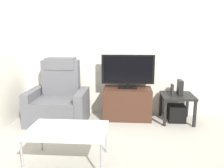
{
  "coord_description": "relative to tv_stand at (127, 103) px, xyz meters",
  "views": [
    {
      "loc": [
        0.09,
        -3.0,
        1.47
      ],
      "look_at": [
        -0.15,
        0.5,
        0.7
      ],
      "focal_mm": 36.12,
      "sensor_mm": 36.0,
      "label": 1
    }
  ],
  "objects": [
    {
      "name": "ground_plane",
      "position": [
        -0.1,
        -0.84,
        -0.28
      ],
      "size": [
        6.4,
        6.4,
        0.0
      ],
      "primitive_type": "plane",
      "color": "#9E998E"
    },
    {
      "name": "wall_back",
      "position": [
        -0.1,
        0.29,
        1.02
      ],
      "size": [
        6.4,
        0.06,
        2.6
      ],
      "primitive_type": "cube",
      "color": "beige",
      "rests_on": "ground"
    },
    {
      "name": "recliner_armchair",
      "position": [
        -1.17,
        -0.21,
        0.1
      ],
      "size": [
        0.98,
        0.78,
        1.08
      ],
      "rotation": [
        0.0,
        0.0,
        -0.21
      ],
      "color": "#515156",
      "rests_on": "ground"
    },
    {
      "name": "coffee_table",
      "position": [
        -0.68,
        -1.5,
        0.12
      ],
      "size": [
        0.9,
        0.6,
        0.42
      ],
      "color": "#B2C6C1",
      "rests_on": "ground"
    },
    {
      "name": "book_upright",
      "position": [
        0.75,
        -0.1,
        0.29
      ],
      "size": [
        0.03,
        0.14,
        0.18
      ],
      "primitive_type": "cube",
      "color": "#262626",
      "rests_on": "side_table"
    },
    {
      "name": "side_table",
      "position": [
        0.85,
        -0.08,
        0.12
      ],
      "size": [
        0.54,
        0.54,
        0.47
      ],
      "color": "black",
      "rests_on": "ground"
    },
    {
      "name": "subwoofer_box",
      "position": [
        0.85,
        -0.08,
        -0.14
      ],
      "size": [
        0.28,
        0.28,
        0.28
      ],
      "primitive_type": "cube",
      "color": "black",
      "rests_on": "ground"
    },
    {
      "name": "cell_phone",
      "position": [
        -0.55,
        -1.42,
        0.15
      ],
      "size": [
        0.12,
        0.17,
        0.01
      ],
      "primitive_type": "cube",
      "rotation": [
        0.0,
        0.0,
        -0.36
      ],
      "color": "#B7B7BC",
      "rests_on": "coffee_table"
    },
    {
      "name": "game_console",
      "position": [
        0.88,
        -0.07,
        0.32
      ],
      "size": [
        0.07,
        0.2,
        0.25
      ],
      "primitive_type": "cube",
      "color": "black",
      "rests_on": "side_table"
    },
    {
      "name": "tv_stand",
      "position": [
        0.0,
        0.0,
        0.0
      ],
      "size": [
        0.83,
        0.45,
        0.55
      ],
      "color": "#3D2319",
      "rests_on": "ground"
    },
    {
      "name": "television",
      "position": [
        0.0,
        0.02,
        0.58
      ],
      "size": [
        0.91,
        0.2,
        0.58
      ],
      "color": "black",
      "rests_on": "tv_stand"
    }
  ]
}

